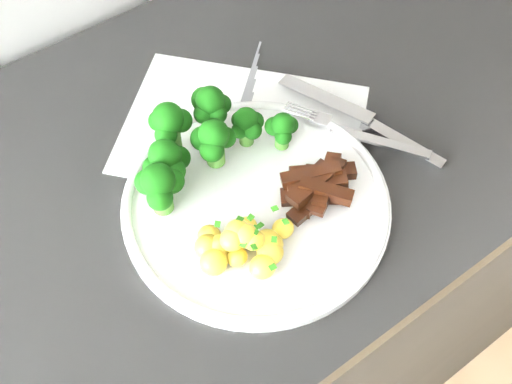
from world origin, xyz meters
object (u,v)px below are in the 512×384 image
(recipe_paper, at_px, (243,128))
(potatoes, at_px, (241,244))
(broccoli, at_px, (196,142))
(knife, at_px, (380,131))
(beef_strips, at_px, (317,186))
(plate, at_px, (256,202))
(counter, at_px, (251,295))
(fork, at_px, (359,134))

(recipe_paper, bearing_deg, potatoes, -125.87)
(broccoli, xyz_separation_m, knife, (0.22, -0.09, -0.05))
(potatoes, relative_size, knife, 0.49)
(recipe_paper, relative_size, beef_strips, 3.34)
(potatoes, height_order, knife, potatoes)
(recipe_paper, relative_size, plate, 1.17)
(recipe_paper, distance_m, broccoli, 0.10)
(counter, height_order, beef_strips, beef_strips)
(fork, bearing_deg, recipe_paper, 134.30)
(fork, relative_size, knife, 0.75)
(beef_strips, bearing_deg, potatoes, -173.87)
(counter, bearing_deg, recipe_paper, 74.77)
(recipe_paper, bearing_deg, broccoli, -163.47)
(recipe_paper, bearing_deg, fork, -45.70)
(broccoli, relative_size, fork, 1.20)
(recipe_paper, bearing_deg, counter, -105.23)
(recipe_paper, height_order, broccoli, broccoli)
(broccoli, xyz_separation_m, fork, (0.18, -0.08, -0.04))
(plate, distance_m, knife, 0.19)
(recipe_paper, relative_size, potatoes, 3.20)
(recipe_paper, relative_size, knife, 1.57)
(plate, distance_m, beef_strips, 0.07)
(plate, distance_m, broccoli, 0.10)
(knife, bearing_deg, fork, 168.89)
(counter, xyz_separation_m, broccoli, (-0.08, -0.00, 0.50))
(broccoli, bearing_deg, beef_strips, -51.43)
(recipe_paper, xyz_separation_m, potatoes, (-0.11, -0.15, 0.02))
(recipe_paper, distance_m, knife, 0.17)
(counter, relative_size, plate, 7.66)
(broccoli, relative_size, beef_strips, 1.90)
(counter, relative_size, fork, 13.79)
(plate, relative_size, potatoes, 2.73)
(fork, bearing_deg, plate, -179.45)
(plate, xyz_separation_m, broccoli, (-0.03, 0.08, 0.05))
(counter, distance_m, potatoes, 0.50)
(counter, height_order, knife, knife)
(recipe_paper, xyz_separation_m, plate, (-0.06, -0.11, 0.01))
(plate, height_order, knife, knife)
(knife, bearing_deg, potatoes, -170.85)
(plate, distance_m, fork, 0.16)
(plate, height_order, beef_strips, beef_strips)
(counter, xyz_separation_m, potatoes, (-0.10, -0.13, 0.48))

